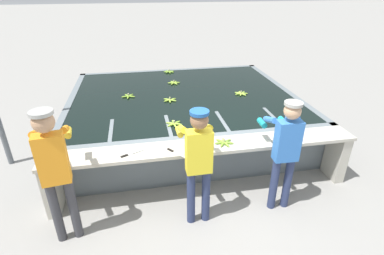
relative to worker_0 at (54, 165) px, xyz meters
name	(u,v)px	position (x,y,z in m)	size (l,w,h in m)	color
ground_plane	(208,201)	(1.90, 0.32, -1.08)	(80.00, 80.00, 0.00)	gray
wash_tank	(183,113)	(1.90, 2.66, -0.67)	(4.55, 3.82, 0.83)	slate
work_ledge	(206,159)	(1.90, 0.54, -0.48)	(4.55, 0.45, 0.83)	#B7B2A3
worker_0	(54,165)	(0.00, 0.00, 0.00)	(0.47, 0.75, 1.76)	#38383D
worker_1	(198,157)	(1.67, 0.00, -0.10)	(0.41, 0.72, 1.63)	navy
worker_2	(285,146)	(2.86, 0.06, -0.10)	(0.41, 0.72, 1.62)	navy
banana_bunch_floating_0	(174,83)	(1.81, 3.40, -0.24)	(0.28, 0.27, 0.08)	#93BC3D
banana_bunch_floating_1	(169,72)	(1.81, 4.32, -0.24)	(0.28, 0.28, 0.08)	#75A333
banana_bunch_floating_2	(128,96)	(0.80, 2.72, -0.24)	(0.28, 0.27, 0.08)	#7FAD33
banana_bunch_floating_3	(174,124)	(1.53, 1.29, -0.24)	(0.27, 0.28, 0.08)	#8CB738
banana_bunch_floating_4	(241,93)	(3.08, 2.45, -0.24)	(0.28, 0.27, 0.08)	#9EC642
banana_bunch_floating_5	(170,100)	(1.60, 2.36, -0.24)	(0.27, 0.28, 0.08)	#93BC3D
banana_bunch_ledge_0	(224,142)	(2.16, 0.54, -0.23)	(0.28, 0.28, 0.08)	#75A333
knife_0	(174,152)	(1.42, 0.42, -0.24)	(0.24, 0.29, 0.02)	silver
knife_1	(129,154)	(0.81, 0.47, -0.24)	(0.33, 0.18, 0.02)	silver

